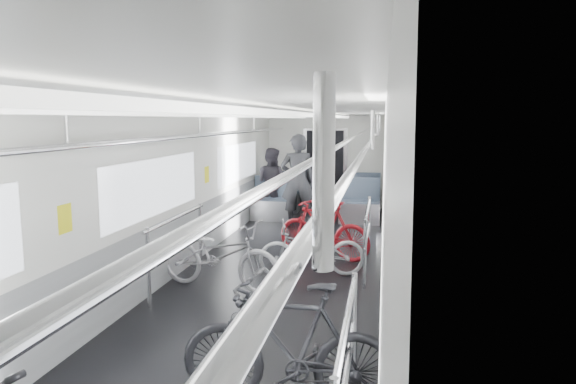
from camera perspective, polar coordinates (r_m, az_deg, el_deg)
name	(u,v)px	position (r m, az deg, el deg)	size (l,w,h in m)	color
car_shell	(289,191)	(8.32, 0.10, 0.06)	(3.02, 14.01, 2.41)	black
bike_left_far	(220,255)	(7.03, -7.61, -6.91)	(0.63, 1.81, 0.95)	#9B9A9F
bike_right_near	(288,345)	(4.21, 0.03, -16.68)	(0.49, 1.74, 1.04)	black
bike_right_mid	(312,249)	(7.54, 2.70, -6.36)	(0.54, 1.56, 0.82)	#A9ABAE
bike_right_far	(324,229)	(8.48, 3.99, -4.17)	(0.46, 1.63, 0.98)	maroon
bike_aisle	(328,210)	(10.78, 4.41, -2.00)	(0.54, 1.54, 0.81)	black
person_standing	(298,181)	(10.88, 1.09, 1.26)	(0.73, 0.48, 1.99)	black
person_seated	(271,183)	(12.03, -1.91, 1.05)	(0.79, 0.62, 1.63)	#2E2B32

